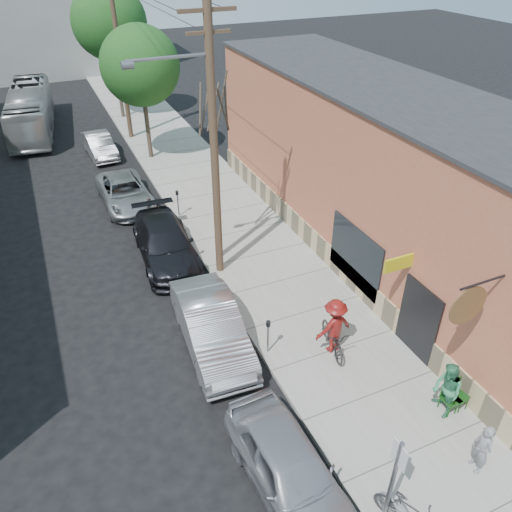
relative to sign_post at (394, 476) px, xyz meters
name	(u,v)px	position (x,y,z in m)	size (l,w,h in m)	color
ground	(209,395)	(-2.35, 5.13, -1.83)	(120.00, 120.00, 0.00)	black
sidewalk	(216,204)	(1.90, 16.13, -1.76)	(4.50, 58.00, 0.15)	#9D9D92
cafe_building	(379,173)	(6.64, 10.12, 1.47)	(6.60, 20.20, 6.61)	#B66043
end_cap_building	(18,0)	(-4.35, 47.13, 4.17)	(18.00, 8.00, 12.00)	#969591
sign_post	(394,476)	(0.00, 0.00, 0.00)	(0.07, 0.45, 2.80)	slate
parking_meter_near	(268,331)	(-0.10, 5.92, -0.85)	(0.14, 0.14, 1.24)	slate
parking_meter_far	(178,199)	(-0.10, 15.61, -0.85)	(0.14, 0.14, 1.24)	slate
utility_pole_near	(212,141)	(0.04, 10.75, 3.58)	(3.57, 0.28, 10.00)	#503A28
utility_pole_far	(119,50)	(0.10, 26.79, 3.51)	(1.80, 0.28, 10.00)	#503A28
tree_bare	(217,195)	(0.45, 11.67, 1.06)	(0.24, 0.24, 5.48)	#44392C
tree_leafy_mid	(140,66)	(0.45, 23.06, 3.36)	(4.19, 4.19, 7.15)	#44392C
tree_leafy_far	(109,22)	(0.45, 31.01, 4.40)	(4.75, 4.75, 8.47)	#44392C
patio_chair_a	(458,396)	(3.77, 1.81, -1.24)	(0.50, 0.50, 0.88)	#113E11
patio_chair_b	(451,399)	(3.50, 1.81, -1.24)	(0.50, 0.50, 0.88)	#113E11
patron_grey	(482,449)	(2.87, 0.14, -0.93)	(0.55, 0.36, 1.50)	gray
patron_green	(447,390)	(3.27, 1.84, -0.81)	(0.84, 0.66, 1.74)	#348258
cyclist	(334,326)	(1.80, 5.19, -0.72)	(1.24, 0.71, 1.92)	maroon
cyclist_bike	(333,337)	(1.80, 5.19, -1.20)	(0.64, 1.84, 0.97)	black
car_0	(289,469)	(-1.55, 1.65, -1.08)	(1.79, 4.44, 1.51)	#ADADB5
car_1	(212,327)	(-1.55, 7.02, -1.03)	(1.70, 4.86, 1.60)	#AEAEB6
car_2	(165,243)	(-1.55, 12.53, -1.08)	(2.10, 5.16, 1.50)	black
car_3	(125,193)	(-2.07, 17.96, -1.18)	(2.16, 4.69, 1.30)	#95989C
car_4	(99,145)	(-2.15, 24.75, -1.19)	(1.37, 3.92, 1.29)	gray
bus	(30,111)	(-5.40, 30.77, -0.46)	(2.31, 9.89, 2.75)	silver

